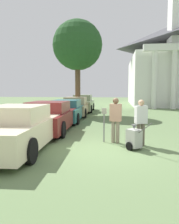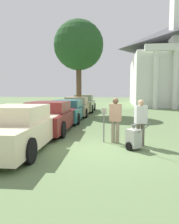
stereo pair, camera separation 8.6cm
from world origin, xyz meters
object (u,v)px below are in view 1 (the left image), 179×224
object	(u,v)px
parked_car_sage	(83,104)
parked_car_maroon	(50,117)
parked_car_tan	(76,107)
person_worker	(116,117)
parked_car_cream	(20,128)
church	(168,64)
parked_car_teal	(67,111)
person_supervisor	(141,120)
parking_meter	(104,118)
equipment_cart	(134,138)

from	to	relation	value
parked_car_sage	parked_car_maroon	bearing A→B (deg)	-92.58
parked_car_tan	person_worker	distance (m)	9.39
parked_car_cream	church	bearing A→B (deg)	65.48
parked_car_cream	parked_car_sage	size ratio (longest dim) A/B	0.99
parked_car_teal	person_supervisor	bearing A→B (deg)	-58.73
parked_car_tan	person_worker	bearing A→B (deg)	-72.62
person_supervisor	parked_car_cream	bearing A→B (deg)	-8.38
parked_car_tan	person_supervisor	bearing A→B (deg)	-68.36
parked_car_maroon	person_worker	size ratio (longest dim) A/B	3.04
parked_car_tan	parking_meter	xyz separation A→B (m)	(2.77, -8.73, 0.24)
parked_car_maroon	parked_car_teal	bearing A→B (deg)	87.42
parked_car_teal	church	bearing A→B (deg)	58.27
parked_car_sage	equipment_cart	distance (m)	13.82
parked_car_teal	person_supervisor	xyz separation A→B (m)	(4.10, -6.12, 0.29)
parked_car_teal	parking_meter	distance (m)	6.37
parked_car_maroon	person_worker	bearing A→B (deg)	-35.45
parked_car_tan	person_supervisor	xyz separation A→B (m)	(4.10, -9.12, 0.26)
parked_car_sage	church	world-z (taller)	church
person_worker	person_supervisor	world-z (taller)	person_worker
parked_car_cream	parked_car_maroon	world-z (taller)	parked_car_cream
parked_car_cream	person_supervisor	bearing A→B (deg)	10.27
person_worker	church	bearing A→B (deg)	-93.37
parked_car_cream	equipment_cart	bearing A→B (deg)	2.68
parking_meter	person_supervisor	world-z (taller)	person_supervisor
parked_car_maroon	equipment_cart	world-z (taller)	parked_car_maroon
parked_car_tan	equipment_cart	size ratio (longest dim) A/B	4.95
parking_meter	parked_car_tan	bearing A→B (deg)	107.59
parked_car_sage	church	size ratio (longest dim) A/B	0.24
parked_car_maroon	equipment_cart	bearing A→B (deg)	-40.21
parked_car_maroon	parked_car_sage	bearing A→B (deg)	87.42
person_worker	parked_car_teal	bearing A→B (deg)	-48.32
person_worker	church	xyz separation A→B (m)	(7.02, 24.14, 4.76)
parking_meter	parked_car_teal	bearing A→B (deg)	115.79
equipment_cart	church	bearing A→B (deg)	36.51
parked_car_teal	church	distance (m)	21.59
parked_car_sage	equipment_cart	world-z (taller)	parked_car_sage
parked_car_maroon	parking_meter	size ratio (longest dim) A/B	3.96
parked_car_sage	person_worker	bearing A→B (deg)	-78.08
parked_car_cream	parked_car_maroon	size ratio (longest dim) A/B	0.98
parked_car_teal	equipment_cart	distance (m)	7.72
parking_meter	person_worker	distance (m)	0.45
parking_meter	person_supervisor	size ratio (longest dim) A/B	0.79
parked_car_maroon	person_supervisor	bearing A→B (deg)	-32.59
church	person_supervisor	bearing A→B (deg)	-104.05
parked_car_sage	person_supervisor	distance (m)	13.34
parked_car_cream	parked_car_tan	size ratio (longest dim) A/B	1.02
parked_car_teal	parked_car_tan	size ratio (longest dim) A/B	1.09
person_supervisor	person_worker	bearing A→B (deg)	-39.66
parked_car_sage	parking_meter	bearing A→B (deg)	-79.90
parked_car_maroon	parked_car_tan	world-z (taller)	parked_car_tan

